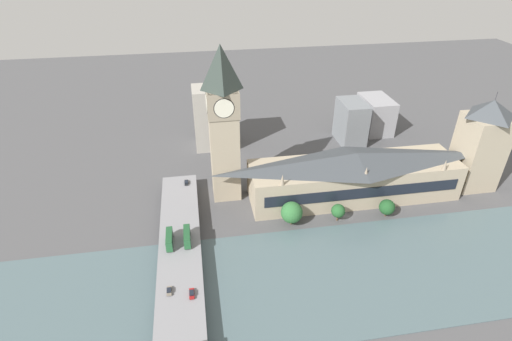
{
  "coord_description": "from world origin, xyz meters",
  "views": [
    {
      "loc": [
        -137.9,
        65.65,
        114.52
      ],
      "look_at": [
        20.31,
        39.42,
        16.46
      ],
      "focal_mm": 28.0,
      "sensor_mm": 36.0,
      "label": 1
    }
  ],
  "objects_px": {
    "car_northbound_lead": "(192,293)",
    "car_northbound_tail": "(186,182)",
    "clock_tower": "(223,122)",
    "victoria_tower": "(480,144)",
    "double_decker_bus_lead": "(169,239)",
    "double_decker_bus_rear": "(187,236)",
    "car_northbound_mid": "(169,291)",
    "parliament_hall": "(354,175)",
    "road_bridge": "(180,286)"
  },
  "relations": [
    {
      "from": "car_northbound_tail",
      "to": "victoria_tower",
      "type": "bearing_deg",
      "value": -96.12
    },
    {
      "from": "double_decker_bus_rear",
      "to": "car_northbound_tail",
      "type": "bearing_deg",
      "value": -0.32
    },
    {
      "from": "victoria_tower",
      "to": "double_decker_bus_rear",
      "type": "height_order",
      "value": "victoria_tower"
    },
    {
      "from": "clock_tower",
      "to": "double_decker_bus_lead",
      "type": "xyz_separation_m",
      "value": [
        -39.71,
        26.71,
        -30.98
      ]
    },
    {
      "from": "clock_tower",
      "to": "double_decker_bus_lead",
      "type": "height_order",
      "value": "clock_tower"
    },
    {
      "from": "car_northbound_lead",
      "to": "car_northbound_mid",
      "type": "height_order",
      "value": "car_northbound_lead"
    },
    {
      "from": "victoria_tower",
      "to": "double_decker_bus_rear",
      "type": "relative_size",
      "value": 4.75
    },
    {
      "from": "double_decker_bus_rear",
      "to": "car_northbound_lead",
      "type": "xyz_separation_m",
      "value": [
        -28.16,
        -0.92,
        -1.97
      ]
    },
    {
      "from": "car_northbound_mid",
      "to": "victoria_tower",
      "type": "bearing_deg",
      "value": -70.59
    },
    {
      "from": "road_bridge",
      "to": "car_northbound_tail",
      "type": "bearing_deg",
      "value": -3.01
    },
    {
      "from": "clock_tower",
      "to": "car_northbound_lead",
      "type": "distance_m",
      "value": 77.32
    },
    {
      "from": "car_northbound_lead",
      "to": "double_decker_bus_lead",
      "type": "bearing_deg",
      "value": 15.96
    },
    {
      "from": "car_northbound_lead",
      "to": "car_northbound_tail",
      "type": "xyz_separation_m",
      "value": [
        71.46,
        0.68,
        -0.1
      ]
    },
    {
      "from": "clock_tower",
      "to": "double_decker_bus_rear",
      "type": "height_order",
      "value": "clock_tower"
    },
    {
      "from": "clock_tower",
      "to": "victoria_tower",
      "type": "bearing_deg",
      "value": -95.22
    },
    {
      "from": "parliament_hall",
      "to": "road_bridge",
      "type": "relative_size",
      "value": 0.69
    },
    {
      "from": "clock_tower",
      "to": "car_northbound_tail",
      "type": "relative_size",
      "value": 16.34
    },
    {
      "from": "parliament_hall",
      "to": "car_northbound_mid",
      "type": "bearing_deg",
      "value": 121.31
    },
    {
      "from": "parliament_hall",
      "to": "clock_tower",
      "type": "bearing_deg",
      "value": 79.37
    },
    {
      "from": "parliament_hall",
      "to": "road_bridge",
      "type": "xyz_separation_m",
      "value": [
        -50.35,
        84.13,
        -7.32
      ]
    },
    {
      "from": "double_decker_bus_lead",
      "to": "road_bridge",
      "type": "bearing_deg",
      "value": -170.34
    },
    {
      "from": "parliament_hall",
      "to": "double_decker_bus_lead",
      "type": "relative_size",
      "value": 9.5
    },
    {
      "from": "parliament_hall",
      "to": "car_northbound_mid",
      "type": "relative_size",
      "value": 25.11
    },
    {
      "from": "clock_tower",
      "to": "car_northbound_mid",
      "type": "relative_size",
      "value": 18.39
    },
    {
      "from": "clock_tower",
      "to": "double_decker_bus_lead",
      "type": "bearing_deg",
      "value": 146.07
    },
    {
      "from": "victoria_tower",
      "to": "car_northbound_lead",
      "type": "xyz_separation_m",
      "value": [
        -55.96,
        143.86,
        -16.78
      ]
    },
    {
      "from": "victoria_tower",
      "to": "double_decker_bus_rear",
      "type": "xyz_separation_m",
      "value": [
        -27.8,
        144.78,
        -14.81
      ]
    },
    {
      "from": "victoria_tower",
      "to": "car_northbound_mid",
      "type": "distance_m",
      "value": 161.61
    },
    {
      "from": "victoria_tower",
      "to": "double_decker_bus_lead",
      "type": "xyz_separation_m",
      "value": [
        -28.28,
        151.78,
        -14.83
      ]
    },
    {
      "from": "parliament_hall",
      "to": "car_northbound_mid",
      "type": "height_order",
      "value": "parliament_hall"
    },
    {
      "from": "car_northbound_mid",
      "to": "double_decker_bus_rear",
      "type": "bearing_deg",
      "value": -14.9
    },
    {
      "from": "car_northbound_lead",
      "to": "road_bridge",
      "type": "bearing_deg",
      "value": 36.78
    },
    {
      "from": "double_decker_bus_lead",
      "to": "clock_tower",
      "type": "bearing_deg",
      "value": -33.93
    },
    {
      "from": "double_decker_bus_rear",
      "to": "car_northbound_mid",
      "type": "height_order",
      "value": "double_decker_bus_rear"
    },
    {
      "from": "road_bridge",
      "to": "double_decker_bus_rear",
      "type": "height_order",
      "value": "double_decker_bus_rear"
    },
    {
      "from": "car_northbound_lead",
      "to": "car_northbound_mid",
      "type": "distance_m",
      "value": 8.15
    },
    {
      "from": "parliament_hall",
      "to": "road_bridge",
      "type": "distance_m",
      "value": 98.32
    },
    {
      "from": "victoria_tower",
      "to": "car_northbound_tail",
      "type": "height_order",
      "value": "victoria_tower"
    },
    {
      "from": "car_northbound_tail",
      "to": "road_bridge",
      "type": "bearing_deg",
      "value": 176.99
    },
    {
      "from": "car_northbound_mid",
      "to": "clock_tower",
      "type": "bearing_deg",
      "value": -22.26
    },
    {
      "from": "clock_tower",
      "to": "car_northbound_lead",
      "type": "height_order",
      "value": "clock_tower"
    },
    {
      "from": "road_bridge",
      "to": "car_northbound_lead",
      "type": "distance_m",
      "value": 7.16
    },
    {
      "from": "clock_tower",
      "to": "double_decker_bus_rear",
      "type": "relative_size",
      "value": 7.0
    },
    {
      "from": "double_decker_bus_lead",
      "to": "double_decker_bus_rear",
      "type": "distance_m",
      "value": 7.01
    },
    {
      "from": "double_decker_bus_lead",
      "to": "car_northbound_tail",
      "type": "xyz_separation_m",
      "value": [
        43.78,
        -7.23,
        -2.05
      ]
    },
    {
      "from": "clock_tower",
      "to": "victoria_tower",
      "type": "xyz_separation_m",
      "value": [
        -11.43,
        -125.07,
        -16.15
      ]
    },
    {
      "from": "parliament_hall",
      "to": "car_northbound_tail",
      "type": "bearing_deg",
      "value": 79.08
    },
    {
      "from": "road_bridge",
      "to": "double_decker_bus_lead",
      "type": "bearing_deg",
      "value": 9.66
    },
    {
      "from": "victoria_tower",
      "to": "clock_tower",
      "type": "bearing_deg",
      "value": 84.78
    },
    {
      "from": "road_bridge",
      "to": "car_northbound_lead",
      "type": "relative_size",
      "value": 32.31
    }
  ]
}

